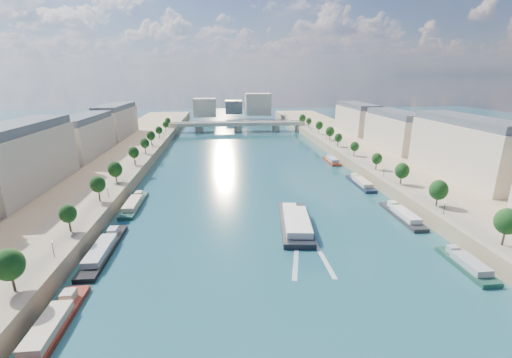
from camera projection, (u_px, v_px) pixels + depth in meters
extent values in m
plane|color=#0D313C|center=(253.00, 182.00, 151.89)|extent=(700.00, 700.00, 0.00)
cube|color=#9E8460|center=(84.00, 181.00, 144.36)|extent=(44.00, 520.00, 5.00)
cube|color=#9E8460|center=(408.00, 172.00, 157.96)|extent=(44.00, 520.00, 5.00)
cube|color=gray|center=(120.00, 174.00, 145.03)|extent=(14.00, 520.00, 0.10)
cube|color=gray|center=(378.00, 167.00, 155.80)|extent=(14.00, 520.00, 0.10)
cylinder|color=#382B1E|center=(11.00, 281.00, 66.62)|extent=(0.50, 0.50, 3.82)
ellipsoid|color=#113414|center=(7.00, 265.00, 65.57)|extent=(4.80, 4.80, 5.52)
cylinder|color=#382B1E|center=(65.00, 228.00, 89.46)|extent=(0.50, 0.50, 3.82)
ellipsoid|color=#113414|center=(62.00, 216.00, 88.42)|extent=(4.80, 4.80, 5.52)
cylinder|color=#382B1E|center=(96.00, 197.00, 112.31)|extent=(0.50, 0.50, 3.82)
ellipsoid|color=#113414|center=(95.00, 187.00, 111.26)|extent=(4.80, 4.80, 5.52)
cylinder|color=#382B1E|center=(117.00, 177.00, 135.16)|extent=(0.50, 0.50, 3.82)
ellipsoid|color=#113414|center=(116.00, 168.00, 134.11)|extent=(4.80, 4.80, 5.52)
cylinder|color=#382B1E|center=(132.00, 162.00, 158.00)|extent=(0.50, 0.50, 3.82)
ellipsoid|color=#113414|center=(131.00, 154.00, 156.96)|extent=(4.80, 4.80, 5.52)
cylinder|color=#382B1E|center=(143.00, 151.00, 180.85)|extent=(0.50, 0.50, 3.82)
ellipsoid|color=#113414|center=(143.00, 144.00, 179.80)|extent=(4.80, 4.80, 5.52)
cylinder|color=#382B1E|center=(152.00, 142.00, 203.70)|extent=(0.50, 0.50, 3.82)
ellipsoid|color=#113414|center=(152.00, 136.00, 202.65)|extent=(4.80, 4.80, 5.52)
cylinder|color=#382B1E|center=(159.00, 136.00, 226.54)|extent=(0.50, 0.50, 3.82)
ellipsoid|color=#113414|center=(159.00, 130.00, 225.50)|extent=(4.80, 4.80, 5.52)
cylinder|color=#382B1E|center=(165.00, 130.00, 249.39)|extent=(0.50, 0.50, 3.82)
ellipsoid|color=#113414|center=(164.00, 125.00, 248.35)|extent=(4.80, 4.80, 5.52)
cylinder|color=#382B1E|center=(169.00, 125.00, 272.24)|extent=(0.50, 0.50, 3.82)
ellipsoid|color=#113414|center=(169.00, 121.00, 271.19)|extent=(4.80, 4.80, 5.52)
cylinder|color=#382B1E|center=(502.00, 237.00, 84.62)|extent=(0.50, 0.50, 3.82)
ellipsoid|color=#113414|center=(505.00, 224.00, 83.58)|extent=(4.80, 4.80, 5.52)
cylinder|color=#382B1E|center=(442.00, 203.00, 107.47)|extent=(0.50, 0.50, 3.82)
ellipsoid|color=#113414|center=(444.00, 192.00, 106.42)|extent=(4.80, 4.80, 5.52)
cylinder|color=#382B1E|center=(403.00, 180.00, 130.32)|extent=(0.50, 0.50, 3.82)
ellipsoid|color=#113414|center=(404.00, 171.00, 129.27)|extent=(4.80, 4.80, 5.52)
cylinder|color=#382B1E|center=(376.00, 165.00, 153.16)|extent=(0.50, 0.50, 3.82)
ellipsoid|color=#113414|center=(377.00, 157.00, 152.12)|extent=(4.80, 4.80, 5.52)
cylinder|color=#382B1E|center=(356.00, 153.00, 176.01)|extent=(0.50, 0.50, 3.82)
ellipsoid|color=#113414|center=(356.00, 146.00, 174.96)|extent=(4.80, 4.80, 5.52)
cylinder|color=#382B1E|center=(340.00, 144.00, 198.86)|extent=(0.50, 0.50, 3.82)
ellipsoid|color=#113414|center=(341.00, 138.00, 197.81)|extent=(4.80, 4.80, 5.52)
cylinder|color=#382B1E|center=(328.00, 137.00, 221.70)|extent=(0.50, 0.50, 3.82)
ellipsoid|color=#113414|center=(328.00, 131.00, 220.66)|extent=(4.80, 4.80, 5.52)
cylinder|color=#382B1E|center=(318.00, 131.00, 244.55)|extent=(0.50, 0.50, 3.82)
ellipsoid|color=#113414|center=(318.00, 126.00, 243.50)|extent=(4.80, 4.80, 5.52)
cylinder|color=#382B1E|center=(310.00, 126.00, 267.40)|extent=(0.50, 0.50, 3.82)
ellipsoid|color=#113414|center=(310.00, 122.00, 266.35)|extent=(4.80, 4.80, 5.52)
cylinder|color=#382B1E|center=(303.00, 122.00, 290.24)|extent=(0.50, 0.50, 3.82)
ellipsoid|color=#113414|center=(303.00, 118.00, 289.20)|extent=(4.80, 4.80, 5.52)
cylinder|color=black|center=(53.00, 250.00, 78.25)|extent=(0.14, 0.14, 4.00)
sphere|color=#FFE5B2|center=(52.00, 242.00, 77.64)|extent=(0.36, 0.36, 0.36)
cylinder|color=black|center=(108.00, 193.00, 116.33)|extent=(0.14, 0.14, 4.00)
sphere|color=#FFE5B2|center=(107.00, 187.00, 115.72)|extent=(0.36, 0.36, 0.36)
cylinder|color=black|center=(136.00, 164.00, 154.41)|extent=(0.14, 0.14, 4.00)
sphere|color=#FFE5B2|center=(135.00, 159.00, 153.80)|extent=(0.36, 0.36, 0.36)
cylinder|color=black|center=(153.00, 146.00, 192.49)|extent=(0.14, 0.14, 4.00)
sphere|color=#FFE5B2|center=(152.00, 142.00, 191.87)|extent=(0.36, 0.36, 0.36)
cylinder|color=black|center=(164.00, 134.00, 230.56)|extent=(0.14, 0.14, 4.00)
sphere|color=#FFE5B2|center=(164.00, 131.00, 229.95)|extent=(0.36, 0.36, 0.36)
cylinder|color=black|center=(444.00, 209.00, 102.45)|extent=(0.14, 0.14, 4.00)
sphere|color=#FFE5B2|center=(445.00, 202.00, 101.84)|extent=(0.36, 0.36, 0.36)
cylinder|color=black|center=(384.00, 172.00, 140.53)|extent=(0.14, 0.14, 4.00)
sphere|color=#FFE5B2|center=(384.00, 168.00, 139.91)|extent=(0.36, 0.36, 0.36)
cylinder|color=black|center=(349.00, 152.00, 178.60)|extent=(0.14, 0.14, 4.00)
sphere|color=#FFE5B2|center=(349.00, 148.00, 177.99)|extent=(0.36, 0.36, 0.36)
cylinder|color=black|center=(326.00, 138.00, 216.68)|extent=(0.14, 0.14, 4.00)
sphere|color=#FFE5B2|center=(327.00, 135.00, 216.07)|extent=(0.36, 0.36, 0.36)
cylinder|color=black|center=(311.00, 129.00, 254.76)|extent=(0.14, 0.14, 4.00)
sphere|color=#FFE5B2|center=(311.00, 126.00, 254.15)|extent=(0.36, 0.36, 0.36)
cube|color=#BEAC92|center=(23.00, 163.00, 123.30)|extent=(16.00, 52.00, 20.00)
cube|color=#474C54|center=(17.00, 131.00, 119.93)|extent=(14.72, 50.44, 3.20)
cube|color=#BEAC92|center=(84.00, 136.00, 178.52)|extent=(16.00, 52.00, 20.00)
cube|color=#474C54|center=(81.00, 113.00, 175.14)|extent=(14.72, 50.44, 3.20)
cube|color=#BEAC92|center=(117.00, 121.00, 233.73)|extent=(16.00, 52.00, 20.00)
cube|color=#474C54|center=(114.00, 104.00, 230.35)|extent=(14.72, 50.44, 3.20)
cube|color=#BEAC92|center=(464.00, 153.00, 139.36)|extent=(16.00, 52.00, 20.00)
cube|color=#474C54|center=(470.00, 124.00, 135.98)|extent=(14.72, 50.44, 3.20)
cube|color=#BEAC92|center=(395.00, 131.00, 194.57)|extent=(16.00, 52.00, 20.00)
cube|color=#474C54|center=(398.00, 110.00, 191.19)|extent=(14.72, 50.44, 3.20)
cube|color=#BEAC92|center=(357.00, 118.00, 249.79)|extent=(16.00, 52.00, 20.00)
cube|color=#474C54|center=(358.00, 102.00, 246.41)|extent=(14.72, 50.44, 3.20)
cube|color=#BEAC92|center=(205.00, 107.00, 344.88)|extent=(22.00, 18.00, 18.00)
cube|color=#BEAC92|center=(258.00, 104.00, 359.01)|extent=(26.00, 20.00, 22.00)
cube|color=#474C54|center=(234.00, 107.00, 372.10)|extent=(18.00, 16.00, 14.00)
cube|color=#C1B79E|center=(238.00, 124.00, 284.73)|extent=(112.00, 11.00, 2.20)
cube|color=#C1B79E|center=(238.00, 123.00, 279.54)|extent=(112.00, 0.80, 0.90)
cube|color=#C1B79E|center=(238.00, 122.00, 289.06)|extent=(112.00, 0.80, 0.90)
cylinder|color=#C1B79E|center=(199.00, 129.00, 282.79)|extent=(6.40, 6.40, 5.00)
cylinder|color=#C1B79E|center=(238.00, 129.00, 285.81)|extent=(6.40, 6.40, 5.00)
cylinder|color=#C1B79E|center=(276.00, 128.00, 288.83)|extent=(6.40, 6.40, 5.00)
cube|color=#C1B79E|center=(175.00, 129.00, 280.90)|extent=(6.00, 12.00, 5.00)
cube|color=#C1B79E|center=(299.00, 128.00, 290.72)|extent=(6.00, 12.00, 5.00)
cube|color=black|center=(295.00, 224.00, 107.29)|extent=(12.73, 32.26, 2.24)
cube|color=silver|center=(297.00, 221.00, 104.28)|extent=(9.79, 21.15, 2.02)
cube|color=silver|center=(289.00, 207.00, 115.67)|extent=(4.91, 4.29, 1.80)
cube|color=silver|center=(296.00, 253.00, 90.95)|extent=(7.45, 25.52, 0.04)
cube|color=silver|center=(320.00, 252.00, 91.56)|extent=(1.20, 26.00, 0.04)
cube|color=maroon|center=(54.00, 327.00, 63.74)|extent=(5.00, 23.87, 1.80)
cube|color=#BDAB8E|center=(47.00, 327.00, 61.42)|extent=(4.10, 13.13, 1.60)
cube|color=#BDAB8E|center=(69.00, 295.00, 70.03)|extent=(2.50, 2.86, 1.80)
cube|color=black|center=(104.00, 251.00, 91.22)|extent=(5.00, 29.02, 1.80)
cube|color=#A4AAB0|center=(100.00, 250.00, 88.52)|extent=(4.10, 15.96, 1.60)
cube|color=#A4AAB0|center=(113.00, 231.00, 98.99)|extent=(2.50, 3.48, 1.80)
cube|color=#1A4338|center=(134.00, 206.00, 123.17)|extent=(5.00, 25.76, 1.80)
cube|color=beige|center=(132.00, 203.00, 120.71)|extent=(4.10, 14.17, 1.60)
cube|color=beige|center=(139.00, 194.00, 130.00)|extent=(2.50, 3.09, 1.80)
cube|color=#1A4135|center=(466.00, 266.00, 83.99)|extent=(5.00, 17.78, 1.80)
cube|color=#98979F|center=(471.00, 263.00, 82.14)|extent=(4.10, 9.78, 1.60)
cube|color=#98979F|center=(453.00, 249.00, 88.54)|extent=(2.50, 2.13, 1.80)
cube|color=#2B2B2E|center=(402.00, 217.00, 113.46)|extent=(5.00, 23.52, 1.80)
cube|color=silver|center=(406.00, 214.00, 111.17)|extent=(4.10, 12.94, 1.60)
cube|color=silver|center=(392.00, 204.00, 119.65)|extent=(2.50, 2.82, 1.80)
cube|color=#182235|center=(360.00, 184.00, 147.26)|extent=(5.00, 23.37, 1.80)
cube|color=beige|center=(362.00, 182.00, 144.98)|extent=(4.10, 12.85, 1.60)
cube|color=beige|center=(355.00, 176.00, 153.41)|extent=(2.50, 2.80, 1.80)
cube|color=maroon|center=(332.00, 162.00, 185.42)|extent=(5.00, 18.22, 1.80)
cube|color=#A3A8AF|center=(333.00, 159.00, 183.54)|extent=(4.10, 10.02, 1.60)
cube|color=#A3A8AF|center=(329.00, 156.00, 190.10)|extent=(2.50, 2.19, 1.80)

